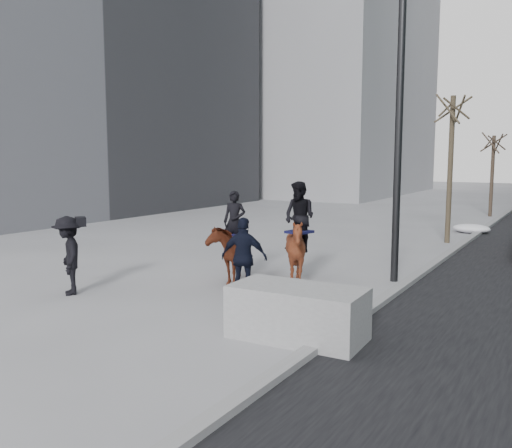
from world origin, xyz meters
The scene contains 12 objects.
ground centered at (0.00, 0.00, 0.00)m, with size 120.00×120.00×0.00m, color gray.
curb centered at (3.00, 10.00, 0.06)m, with size 0.25×90.00×0.12m, color gray.
building_left centered at (-19.00, 10.00, 10.00)m, with size 12.00×26.00×20.00m, color #595960.
planter centered at (2.49, -1.56, 0.45)m, with size 2.24×1.12×0.89m, color #959598.
tree_near centered at (2.40, 10.44, 2.87)m, with size 1.20×1.20×5.74m, color #382F21, non-canonical shape.
tree_far centered at (2.40, 20.56, 2.29)m, with size 1.20×1.20×4.59m, color #35281F, non-canonical shape.
mounted_left centered at (-0.81, 1.39, 0.83)m, with size 1.26×1.88×2.23m.
mounted_right centered at (0.73, 1.89, 0.99)m, with size 1.59×1.72×2.48m.
feeder centered at (0.24, 0.30, 0.88)m, with size 1.11×0.99×1.75m.
camera_crew centered at (-3.22, -1.53, 0.89)m, with size 1.30×1.20×1.75m.
lamppost centered at (2.60, 3.76, 4.99)m, with size 0.25×2.85×9.09m.
snow_piles centered at (2.70, 7.44, 0.18)m, with size 1.44×15.42×0.37m.
Camera 1 is at (6.49, -9.48, 3.05)m, focal length 38.00 mm.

